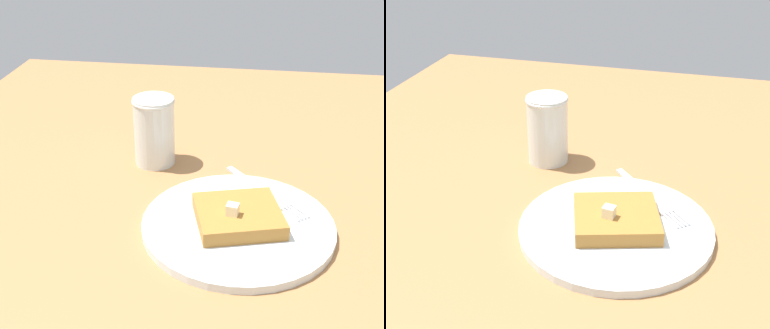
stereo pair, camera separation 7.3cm
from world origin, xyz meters
TOP-DOWN VIEW (x-y plane):
  - table_surface at (0.00, 0.00)cm, footprint 127.90×127.90cm
  - plate at (-0.34, 8.50)cm, footprint 24.22×24.22cm
  - toast_slice_center at (-0.34, 8.50)cm, footprint 11.96×12.56cm
  - butter_pat_primary at (-1.28, 9.18)cm, footprint 1.52×1.63cm
  - fork at (6.87, 4.87)cm, footprint 12.99×11.61cm
  - syrup_jar at (16.29, 22.55)cm, footprint 6.44×6.44cm

SIDE VIEW (x-z plane):
  - table_surface at x=0.00cm, z-range 0.00..2.69cm
  - plate at x=-0.34cm, z-range 2.75..3.84cm
  - fork at x=6.87cm, z-range 3.78..4.14cm
  - toast_slice_center at x=-0.34cm, z-range 3.78..5.73cm
  - butter_pat_primary at x=-1.28cm, z-range 5.73..7.17cm
  - syrup_jar at x=16.29cm, z-range 2.49..13.05cm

